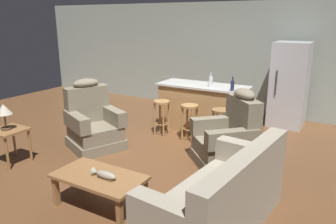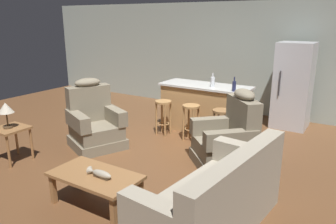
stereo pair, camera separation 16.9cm
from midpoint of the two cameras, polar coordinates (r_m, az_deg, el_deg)
name	(u,v)px [view 2 (the right image)]	position (r m, az deg, el deg)	size (l,w,h in m)	color
ground_plane	(169,152)	(5.66, 1.09, -7.03)	(12.00, 12.00, 0.00)	brown
back_wall	(239,58)	(8.10, 12.78, 9.13)	(12.00, 0.05, 2.60)	#939E93
coffee_table	(95,178)	(4.08, -11.37, -11.28)	(1.10, 0.60, 0.42)	olive
fish_figurine	(100,174)	(3.96, -10.60, -10.52)	(0.34, 0.10, 0.10)	#4C3823
couch	(215,201)	(3.65, 9.59, -15.09)	(1.03, 1.98, 0.94)	#9E937F
recliner_near_lamp	(94,123)	(5.94, -11.89, -1.92)	(1.11, 1.11, 1.20)	#756B56
recliner_near_island	(228,139)	(5.15, 11.39, -4.70)	(1.19, 1.19, 1.20)	#756B56
end_table	(11,134)	(5.71, -24.90, -3.42)	(0.48, 0.48, 0.56)	olive
table_lamp	(6,109)	(5.59, -25.65, 0.46)	(0.24, 0.24, 0.41)	#4C3823
kitchen_island	(205,108)	(6.64, 7.14, 0.71)	(1.80, 0.70, 0.95)	#AD7F4C
bar_stool_left	(163,111)	(6.37, -0.05, 0.13)	(0.32, 0.32, 0.68)	#A87A47
bar_stool_middle	(191,116)	(6.08, 4.80, -0.70)	(0.32, 0.32, 0.68)	#A87A47
bar_stool_right	(221,121)	(5.84, 10.11, -1.61)	(0.32, 0.32, 0.68)	olive
refrigerator	(293,86)	(7.25, 21.58, 4.28)	(0.70, 0.69, 1.76)	#B7B7BC
bottle_tall_green	(213,82)	(6.34, 8.54, 5.25)	(0.08, 0.08, 0.27)	silver
bottle_short_amber	(234,86)	(6.01, 12.23, 4.47)	(0.07, 0.07, 0.26)	#23284C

